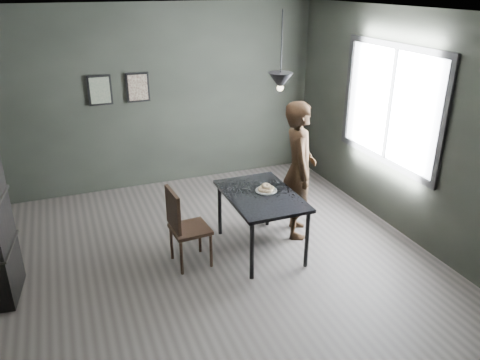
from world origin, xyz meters
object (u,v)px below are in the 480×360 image
object	(u,v)px
white_plate	(266,191)
cafe_table	(261,200)
wood_chair	(183,223)
pendant_lamp	(280,81)
woman	(299,170)

from	to	relation	value
white_plate	cafe_table	bearing A→B (deg)	-151.78
wood_chair	pendant_lamp	xyz separation A→B (m)	(1.21, 0.09, 1.50)
woman	wood_chair	world-z (taller)	woman
woman	pendant_lamp	world-z (taller)	pendant_lamp
wood_chair	pendant_lamp	bearing A→B (deg)	-0.10
cafe_table	white_plate	size ratio (longest dim) A/B	5.22
woman	pendant_lamp	size ratio (longest dim) A/B	2.04
pendant_lamp	woman	bearing A→B (deg)	18.38
woman	pendant_lamp	distance (m)	1.23
wood_chair	pendant_lamp	distance (m)	1.93
white_plate	woman	distance (m)	0.56
cafe_table	wood_chair	world-z (taller)	wood_chair
white_plate	wood_chair	distance (m)	1.07
white_plate	wood_chair	xyz separation A→B (m)	(-1.05, -0.04, -0.21)
cafe_table	pendant_lamp	world-z (taller)	pendant_lamp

